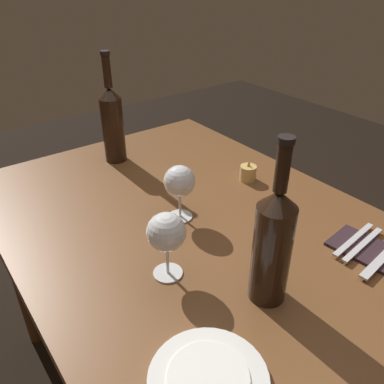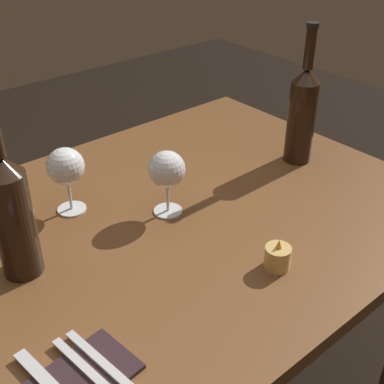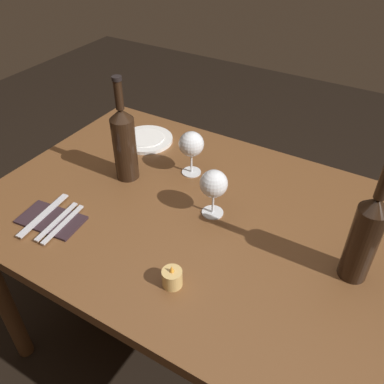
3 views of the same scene
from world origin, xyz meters
TOP-DOWN VIEW (x-y plane):
  - ground_plane at (0.00, 0.00)m, footprint 6.00×6.00m
  - dining_table at (0.00, 0.00)m, footprint 1.30×0.90m
  - wine_glass_left at (0.11, -0.17)m, footprint 0.08×0.08m
  - wine_glass_right at (-0.05, -0.02)m, footprint 0.08×0.08m
  - wine_bottle at (-0.48, 0.01)m, footprint 0.07×0.07m
  - wine_bottle_second at (0.29, -0.04)m, footprint 0.08×0.08m
  - votive_candle at (-0.10, 0.27)m, footprint 0.05×0.05m
  - dinner_plate at (0.37, -0.26)m, footprint 0.20×0.20m
  - folded_napkin at (0.34, 0.26)m, footprint 0.20×0.13m
  - fork_inner at (0.32, 0.26)m, footprint 0.03×0.18m
  - fork_outer at (0.29, 0.26)m, footprint 0.03×0.18m
  - table_knife at (0.37, 0.26)m, footprint 0.04×0.21m

SIDE VIEW (x-z plane):
  - ground_plane at x=0.00m, z-range 0.00..0.00m
  - dining_table at x=0.00m, z-range 0.28..1.02m
  - folded_napkin at x=0.34m, z-range 0.74..0.75m
  - dinner_plate at x=0.37m, z-range 0.74..0.76m
  - fork_inner at x=0.32m, z-range 0.75..0.75m
  - fork_outer at x=0.29m, z-range 0.75..0.75m
  - table_knife at x=0.37m, z-range 0.75..0.75m
  - votive_candle at x=-0.10m, z-range 0.73..0.80m
  - wine_glass_right at x=-0.05m, z-range 0.77..0.92m
  - wine_glass_left at x=0.11m, z-range 0.77..0.93m
  - wine_bottle_second at x=0.29m, z-range 0.70..1.05m
  - wine_bottle at x=-0.48m, z-range 0.69..1.06m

